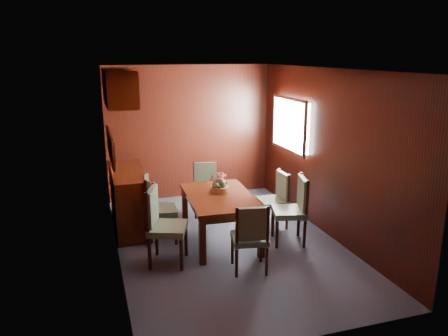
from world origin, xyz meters
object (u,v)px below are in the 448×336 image
object	(u,v)px
chair_head	(251,235)
flower_centerpiece	(220,183)
chair_left_near	(161,221)
chair_right_near	(294,206)
sideboard	(129,199)
dining_table	(220,202)

from	to	relation	value
chair_head	flower_centerpiece	size ratio (longest dim) A/B	3.26
chair_left_near	flower_centerpiece	xyz separation A→B (m)	(0.94, 0.60, 0.25)
chair_right_near	chair_head	world-z (taller)	chair_right_near
chair_right_near	chair_head	bearing A→B (deg)	140.94
sideboard	chair_left_near	distance (m)	1.34
chair_left_near	chair_right_near	bearing A→B (deg)	112.81
flower_centerpiece	chair_left_near	bearing A→B (deg)	-147.59
sideboard	dining_table	bearing A→B (deg)	-36.51
sideboard	dining_table	xyz separation A→B (m)	(1.17, -0.87, 0.13)
sideboard	flower_centerpiece	distance (m)	1.45
dining_table	chair_right_near	world-z (taller)	chair_right_near
flower_centerpiece	chair_head	bearing A→B (deg)	-88.54
sideboard	chair_right_near	distance (m)	2.48
dining_table	chair_right_near	bearing A→B (deg)	-17.55
sideboard	chair_right_near	world-z (taller)	chair_right_near
flower_centerpiece	chair_right_near	bearing A→B (deg)	-29.68
dining_table	chair_head	xyz separation A→B (m)	(0.08, -1.01, -0.09)
chair_right_near	chair_head	size ratio (longest dim) A/B	1.09
dining_table	chair_left_near	world-z (taller)	chair_left_near
chair_left_near	chair_head	xyz separation A→B (m)	(0.97, -0.57, -0.07)
chair_left_near	chair_right_near	distance (m)	1.87
chair_left_near	flower_centerpiece	world-z (taller)	chair_left_near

